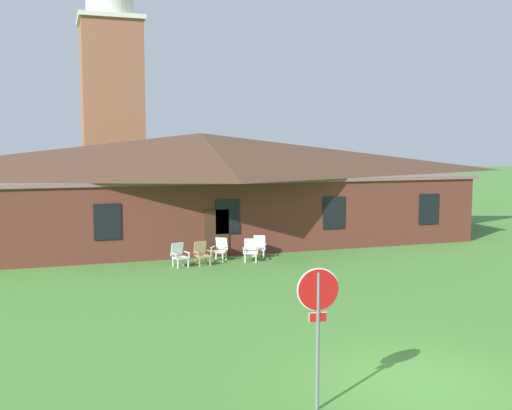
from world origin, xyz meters
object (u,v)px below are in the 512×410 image
lawn_chair_middle (250,249)px  lawn_chair_right_end (259,246)px  stop_sign (318,310)px  lawn_chair_by_porch (179,254)px  lawn_chair_near_door (202,253)px  lawn_chair_left_end (220,249)px

lawn_chair_middle → lawn_chair_right_end: size_ratio=1.00×
stop_sign → lawn_chair_by_porch: stop_sign is taller
lawn_chair_right_end → stop_sign: bearing=-104.6°
stop_sign → lawn_chair_near_door: size_ratio=2.82×
lawn_chair_near_door → stop_sign: bearing=-94.3°
lawn_chair_near_door → lawn_chair_left_end: size_ratio=1.00×
stop_sign → lawn_chair_near_door: 13.94m
lawn_chair_near_door → lawn_chair_left_end: 1.25m
stop_sign → lawn_chair_middle: size_ratio=2.82×
lawn_chair_near_door → lawn_chair_middle: size_ratio=1.00×
lawn_chair_near_door → lawn_chair_left_end: bearing=37.3°
lawn_chair_near_door → lawn_chair_middle: (2.14, 0.14, 0.00)m
stop_sign → lawn_chair_left_end: (2.03, 14.59, -1.41)m
lawn_chair_near_door → lawn_chair_right_end: same height
lawn_chair_by_porch → lawn_chair_middle: (3.09, 0.18, 0.00)m
lawn_chair_by_porch → lawn_chair_left_end: (1.94, 0.80, 0.00)m
lawn_chair_by_porch → lawn_chair_near_door: bearing=2.8°
stop_sign → lawn_chair_by_porch: 13.86m
lawn_chair_left_end → stop_sign: bearing=-97.9°
stop_sign → lawn_chair_near_door: stop_sign is taller
lawn_chair_by_porch → lawn_chair_right_end: (3.72, 0.90, 0.00)m
stop_sign → lawn_chair_by_porch: (0.09, 13.79, -1.41)m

